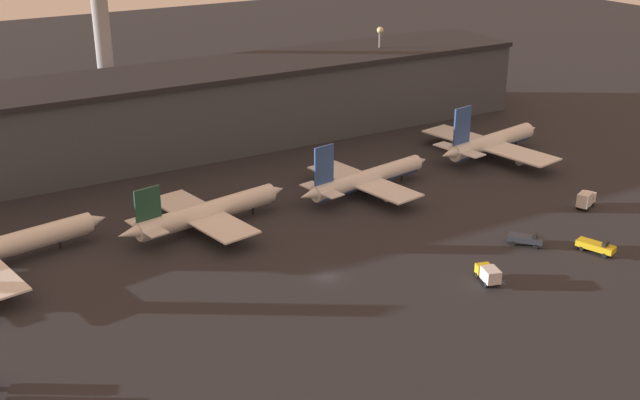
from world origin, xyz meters
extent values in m
plane|color=#26262B|center=(0.00, 0.00, 0.00)|extent=(600.00, 600.00, 0.00)
cube|color=#3D424C|center=(0.00, 76.10, 9.39)|extent=(197.75, 24.60, 18.78)
cube|color=black|center=(0.00, 76.10, 19.38)|extent=(197.75, 26.60, 1.20)
cone|color=white|center=(-29.42, 35.87, 3.55)|extent=(5.04, 4.28, 3.55)
cylinder|color=black|center=(-36.57, 34.58, 0.84)|extent=(0.50, 0.50, 1.68)
cylinder|color=white|center=(-9.22, 29.31, 3.51)|extent=(30.55, 9.03, 3.69)
cylinder|color=#ADB2B7|center=(-9.22, 29.31, 2.86)|extent=(28.96, 8.21, 3.14)
cone|color=white|center=(6.82, 32.20, 3.51)|extent=(4.99, 4.24, 3.51)
cone|color=white|center=(-25.44, 26.39, 3.79)|extent=(6.01, 4.07, 3.14)
cube|color=#1E4738|center=(-21.78, 27.05, 8.43)|extent=(5.16, 1.31, 6.14)
cube|color=white|center=(-22.38, 26.94, 4.06)|extent=(5.41, 10.50, 0.24)
cube|color=white|center=(-10.72, 29.04, 3.05)|extent=(12.93, 28.78, 0.36)
cylinder|color=gray|center=(-11.20, 36.86, 1.78)|extent=(4.36, 2.72, 2.03)
cylinder|color=gray|center=(-8.44, 21.55, 1.78)|extent=(4.36, 2.72, 2.03)
cylinder|color=black|center=(1.24, 31.20, 0.83)|extent=(0.50, 0.50, 1.66)
cylinder|color=black|center=(-10.98, 30.50, 0.83)|extent=(0.50, 0.50, 1.66)
cylinder|color=black|center=(-10.45, 27.59, 0.83)|extent=(0.50, 0.50, 1.66)
cylinder|color=white|center=(28.06, 29.38, 3.35)|extent=(30.32, 8.83, 3.53)
cylinder|color=#2D519E|center=(28.06, 29.38, 2.74)|extent=(28.74, 8.04, 3.00)
cone|color=white|center=(43.95, 32.24, 3.35)|extent=(4.76, 4.05, 3.35)
cone|color=white|center=(12.00, 26.48, 3.62)|extent=(5.74, 3.89, 3.00)
cube|color=#2D519E|center=(15.59, 27.13, 9.18)|extent=(4.93, 1.27, 8.12)
cube|color=white|center=(15.00, 27.02, 3.88)|extent=(5.29, 10.71, 0.24)
cube|color=white|center=(26.58, 29.11, 2.91)|extent=(12.69, 29.39, 0.36)
cylinder|color=gray|center=(26.05, 37.11, 1.69)|extent=(4.17, 2.60, 1.94)
cylinder|color=gray|center=(28.88, 21.42, 1.69)|extent=(4.17, 2.60, 1.94)
cylinder|color=black|center=(38.46, 31.25, 0.79)|extent=(0.50, 0.50, 1.59)
cylinder|color=black|center=(26.33, 30.50, 0.79)|extent=(0.50, 0.50, 1.59)
cylinder|color=black|center=(26.83, 27.72, 0.79)|extent=(0.50, 0.50, 1.59)
cylinder|color=white|center=(67.32, 34.03, 3.75)|extent=(28.48, 8.89, 3.95)
cylinder|color=#2D519E|center=(67.32, 34.03, 3.06)|extent=(26.98, 8.06, 3.35)
cone|color=white|center=(82.37, 36.74, 3.75)|extent=(5.33, 4.53, 3.75)
cone|color=white|center=(52.07, 31.28, 4.04)|extent=(6.42, 4.35, 3.35)
cube|color=#2D519E|center=(55.65, 31.93, 10.10)|extent=(5.51, 1.37, 8.76)
cube|color=white|center=(55.10, 31.83, 4.34)|extent=(6.18, 13.41, 0.24)
cube|color=white|center=(65.93, 33.78, 3.26)|extent=(14.91, 36.85, 0.36)
cylinder|color=gray|center=(64.98, 43.82, 1.92)|extent=(4.66, 2.91, 2.17)
cylinder|color=gray|center=(68.55, 24.04, 1.92)|extent=(4.66, 2.91, 2.17)
cylinder|color=black|center=(77.04, 35.78, 0.89)|extent=(0.50, 0.50, 1.78)
cylinder|color=black|center=(65.65, 35.33, 0.89)|extent=(0.50, 0.50, 1.78)
cylinder|color=black|center=(66.21, 32.23, 0.89)|extent=(0.50, 0.50, 1.78)
cube|color=white|center=(63.71, -0.07, 1.76)|extent=(2.38, 2.77, 2.08)
cube|color=silver|center=(61.07, -1.20, 2.10)|extent=(3.95, 3.44, 2.77)
cylinder|color=black|center=(63.22, 0.67, 0.45)|extent=(1.06, 0.89, 0.90)
cylinder|color=black|center=(63.91, -0.93, 0.45)|extent=(1.06, 0.89, 0.90)
cylinder|color=black|center=(60.09, -0.67, 0.45)|extent=(1.06, 0.89, 0.90)
cylinder|color=black|center=(60.77, -2.27, 0.45)|extent=(1.06, 0.89, 0.90)
cube|color=#282D38|center=(38.38, -7.92, 1.26)|extent=(5.76, 6.47, 1.09)
cube|color=black|center=(39.37, -9.18, 2.21)|extent=(1.70, 1.55, 0.80)
cylinder|color=black|center=(40.33, -9.00, 0.45)|extent=(1.01, 1.06, 0.90)
cylinder|color=black|center=(38.96, -10.07, 0.45)|extent=(1.01, 1.06, 0.90)
cylinder|color=black|center=(37.81, -5.77, 0.45)|extent=(1.01, 1.06, 0.90)
cylinder|color=black|center=(36.44, -6.83, 0.45)|extent=(1.01, 1.06, 0.90)
cube|color=gold|center=(23.04, -13.63, 1.54)|extent=(2.80, 2.24, 1.65)
cube|color=silver|center=(22.22, -16.43, 1.82)|extent=(3.29, 3.90, 2.20)
cylinder|color=black|center=(22.12, -13.52, 0.45)|extent=(0.84, 1.04, 0.90)
cylinder|color=black|center=(23.87, -14.04, 0.45)|extent=(0.84, 1.04, 0.90)
cylinder|color=black|center=(21.14, -16.84, 0.45)|extent=(0.84, 1.04, 0.90)
cylinder|color=black|center=(22.90, -17.36, 0.45)|extent=(0.84, 1.04, 0.90)
cube|color=gold|center=(47.09, -16.74, 1.29)|extent=(4.43, 7.22, 1.14)
cube|color=black|center=(47.63, -18.36, 2.26)|extent=(1.81, 1.19, 0.80)
cylinder|color=black|center=(48.63, -18.52, 0.45)|extent=(0.85, 1.04, 0.90)
cylinder|color=black|center=(46.93, -19.09, 0.45)|extent=(0.85, 1.04, 0.90)
cylinder|color=black|center=(47.25, -14.39, 0.45)|extent=(0.85, 1.04, 0.90)
cylinder|color=black|center=(45.55, -14.95, 0.45)|extent=(0.85, 1.04, 0.90)
cylinder|color=slate|center=(62.17, 75.67, 12.05)|extent=(0.70, 0.70, 24.10)
sphere|color=beige|center=(62.17, 75.67, 24.70)|extent=(1.80, 1.80, 1.80)
cylinder|color=#99999E|center=(-4.37, 109.44, 20.10)|extent=(4.40, 4.40, 40.19)
camera|label=1|loc=(-62.95, -104.90, 63.95)|focal=45.00mm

